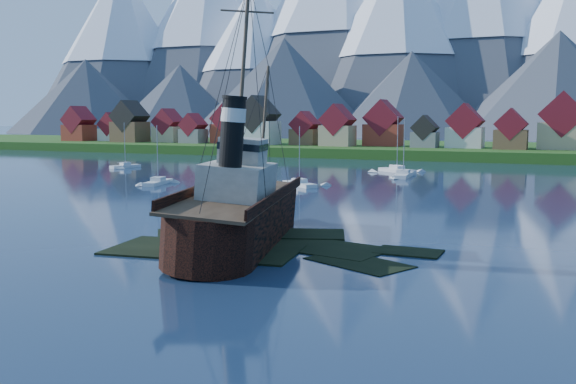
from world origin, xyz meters
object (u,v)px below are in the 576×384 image
at_px(sailboat_b, 125,167).
at_px(sailboat_e, 403,176).
at_px(sailboat_c, 397,171).
at_px(sailboat_a, 158,183).
at_px(sailboat_f, 299,185).
at_px(tugboat_wreck, 246,210).

relative_size(sailboat_b, sailboat_e, 0.90).
relative_size(sailboat_b, sailboat_c, 0.88).
height_order(sailboat_a, sailboat_f, sailboat_a).
bearing_deg(sailboat_c, sailboat_b, 137.33).
xyz_separation_m(sailboat_b, sailboat_e, (69.59, 3.39, 0.01)).
bearing_deg(tugboat_wreck, sailboat_b, 120.17).
distance_m(tugboat_wreck, sailboat_b, 102.23).
distance_m(sailboat_a, sailboat_e, 51.06).
bearing_deg(sailboat_c, sailboat_a, 176.72).
bearing_deg(sailboat_e, tugboat_wreck, -92.62).
bearing_deg(sailboat_b, sailboat_e, 18.96).
bearing_deg(tugboat_wreck, sailboat_f, 92.42).
relative_size(sailboat_e, sailboat_f, 1.14).
bearing_deg(tugboat_wreck, sailboat_a, 119.19).
height_order(sailboat_b, sailboat_e, sailboat_e).
bearing_deg(sailboat_f, sailboat_e, 10.87).
bearing_deg(sailboat_f, tugboat_wreck, -124.43).
bearing_deg(sailboat_b, tugboat_wreck, -29.25).
bearing_deg(sailboat_a, sailboat_c, 38.89).
relative_size(sailboat_a, sailboat_f, 1.01).
bearing_deg(sailboat_a, tugboat_wreck, -59.38).
xyz_separation_m(sailboat_c, sailboat_f, (-9.13, -36.21, -0.05)).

